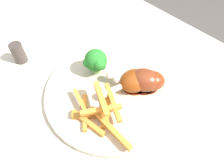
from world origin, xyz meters
The scene contains 9 objects.
dining_table centered at (0.00, 0.00, 0.64)m, with size 1.16×0.68×0.76m.
dinner_plate centered at (0.03, -0.01, 0.76)m, with size 0.29×0.29×0.01m, color beige.
broccoli_floret_front centered at (0.10, -0.01, 0.81)m, with size 0.06×0.06×0.06m.
carrot_fries_pile centered at (0.01, 0.06, 0.79)m, with size 0.17×0.10×0.04m.
chicken_drumstick_near centered at (0.00, -0.06, 0.79)m, with size 0.11×0.09×0.05m.
chicken_drumstick_far centered at (-0.01, -0.07, 0.79)m, with size 0.10×0.10×0.04m.
chicken_drumstick_extra centered at (0.01, -0.04, 0.79)m, with size 0.07×0.12×0.04m.
napkin centered at (0.30, -0.12, 0.76)m, with size 0.17×0.14×0.00m, color white.
pepper_shaker centered at (0.26, 0.09, 0.79)m, with size 0.03×0.03×0.05m, color #423833.
Camera 1 is at (-0.16, 0.18, 1.14)m, focal length 33.29 mm.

